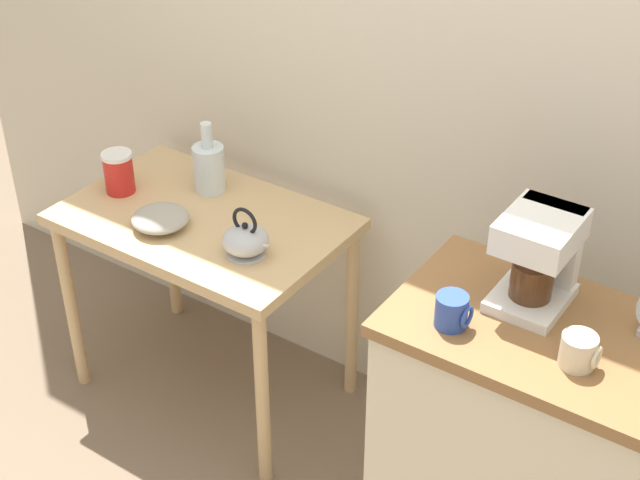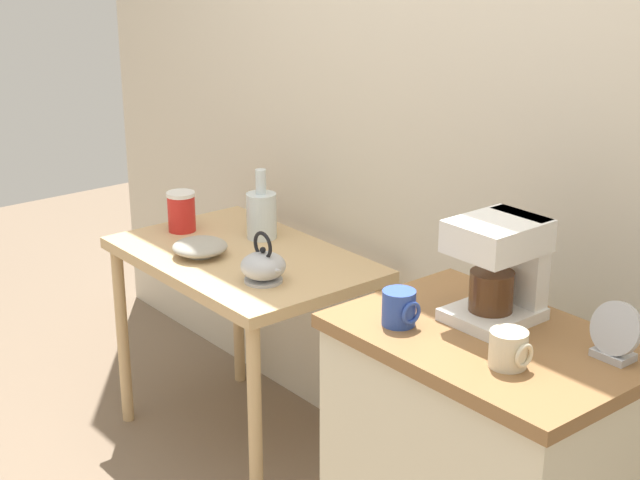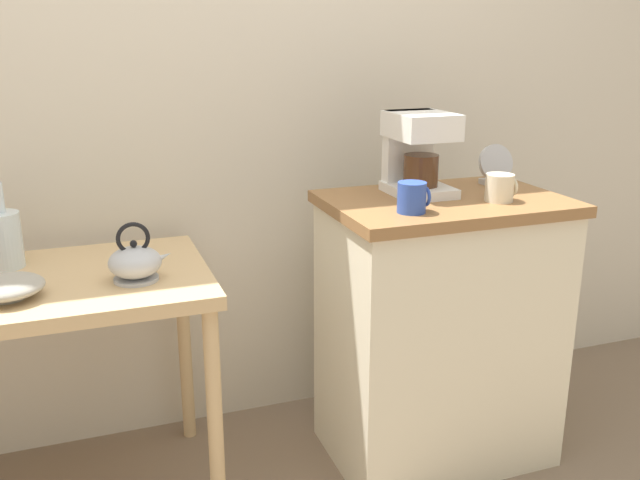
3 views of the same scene
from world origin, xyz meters
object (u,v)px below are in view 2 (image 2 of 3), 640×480
Objects in this scene: teakettle at (264,266)px; mug_blue at (399,308)px; mug_small_cream at (509,349)px; glass_carafe_vase at (261,214)px; table_clock at (615,334)px; coffee_maker at (502,265)px; bowl_stoneware at (200,247)px; canister_enamel at (181,211)px.

teakettle is 1.97× the size of mug_blue.
teakettle is 1.89× the size of mug_small_cream.
table_clock is (1.56, -0.14, 0.13)m from glass_carafe_vase.
coffee_maker is (1.25, -0.17, 0.21)m from glass_carafe_vase.
bowl_stoneware is 0.29m from canister_enamel.
canister_enamel is 0.56× the size of coffee_maker.
mug_small_cream is 0.25m from table_clock.
coffee_maker is 0.29m from mug_small_cream.
table_clock reaches higher than canister_enamel.
teakettle is 1.30× the size of table_clock.
mug_small_cream reaches higher than bowl_stoneware.
coffee_maker is 2.77× the size of mug_small_cream.
mug_blue is at bearing -150.66° from table_clock.
canister_enamel is at bearing 173.77° from teakettle.
mug_blue is at bearing -6.10° from bowl_stoneware.
table_clock is at bearing 59.80° from mug_small_cream.
bowl_stoneware is at bearing 173.90° from mug_blue.
table_clock reaches higher than mug_blue.
mug_small_cream is (1.42, -0.08, 0.17)m from bowl_stoneware.
mug_blue reaches higher than mug_small_cream.
mug_blue is at bearing -8.80° from canister_enamel.
glass_carafe_vase is at bearing 172.14° from coffee_maker.
coffee_maker reaches higher than bowl_stoneware.
coffee_maker is at bearing 4.74° from teakettle.
glass_carafe_vase reaches higher than teakettle.
mug_small_cream is at bearing -5.94° from teakettle.
mug_small_cream is at bearing -44.43° from coffee_maker.
canister_enamel is at bearing 171.20° from mug_blue.
table_clock is (1.21, 0.10, 0.17)m from teakettle.
mug_small_cream is (0.19, -0.19, -0.10)m from coffee_maker.
mug_blue is 0.66× the size of table_clock.
table_clock is (1.81, 0.04, 0.15)m from canister_enamel.
bowl_stoneware is 2.08× the size of mug_blue.
mug_blue is at bearing -173.97° from mug_small_cream.
mug_small_cream is (0.32, 0.03, -0.00)m from mug_blue.
bowl_stoneware is at bearing -175.17° from coffee_maker.
mug_blue is (0.77, -0.15, 0.15)m from teakettle.
coffee_maker is at bearing 135.57° from mug_small_cream.
table_clock is at bearing 4.86° from bowl_stoneware.
canister_enamel is 1.82m from table_clock.
mug_blue is at bearing -119.59° from coffee_maker.
bowl_stoneware is 1.06× the size of teakettle.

